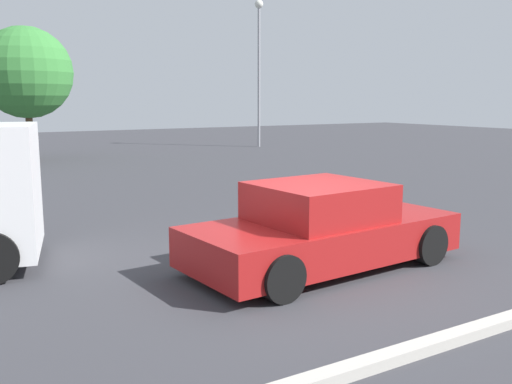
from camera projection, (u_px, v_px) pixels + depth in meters
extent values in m
plane|color=#38383D|center=(306.00, 270.00, 8.69)|extent=(80.00, 80.00, 0.00)
cube|color=maroon|center=(323.00, 238.00, 8.77)|extent=(4.45, 2.14, 0.59)
cube|color=maroon|center=(319.00, 202.00, 8.62)|extent=(1.94, 1.81, 0.58)
cube|color=slate|center=(359.00, 196.00, 9.11)|extent=(0.17, 1.56, 0.48)
cube|color=slate|center=(273.00, 208.00, 8.13)|extent=(0.17, 1.56, 0.48)
cylinder|color=black|center=(351.00, 225.00, 10.33)|extent=(0.65, 0.26, 0.64)
cylinder|color=black|center=(430.00, 245.00, 8.93)|extent=(0.65, 0.26, 0.64)
cylinder|color=black|center=(212.00, 249.00, 8.66)|extent=(0.65, 0.26, 0.64)
cylinder|color=black|center=(282.00, 278.00, 7.26)|extent=(0.65, 0.26, 0.64)
ellipsoid|color=olive|center=(332.00, 217.00, 11.46)|extent=(0.45, 0.45, 0.26)
sphere|color=olive|center=(333.00, 211.00, 11.69)|extent=(0.20, 0.20, 0.20)
sphere|color=olive|center=(334.00, 211.00, 11.76)|extent=(0.09, 0.09, 0.09)
cylinder|color=olive|center=(329.00, 224.00, 11.62)|extent=(0.06, 0.06, 0.12)
cylinder|color=olive|center=(336.00, 224.00, 11.59)|extent=(0.06, 0.06, 0.12)
cylinder|color=olive|center=(327.00, 226.00, 11.39)|extent=(0.06, 0.06, 0.12)
cylinder|color=olive|center=(334.00, 227.00, 11.35)|extent=(0.06, 0.06, 0.12)
sphere|color=olive|center=(330.00, 217.00, 11.23)|extent=(0.11, 0.11, 0.11)
cylinder|color=black|center=(7.00, 228.00, 9.77)|extent=(0.80, 0.42, 0.76)
cube|color=#B7B2A8|center=(467.00, 333.00, 6.19)|extent=(7.70, 0.20, 0.12)
cylinder|color=gray|center=(259.00, 78.00, 30.39)|extent=(0.14, 0.14, 7.36)
sphere|color=silver|center=(259.00, 4.00, 29.77)|extent=(0.44, 0.44, 0.44)
cylinder|color=brown|center=(30.00, 134.00, 23.95)|extent=(0.29, 0.29, 2.24)
sphere|color=#387F38|center=(26.00, 73.00, 23.54)|extent=(3.78, 3.78, 3.78)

